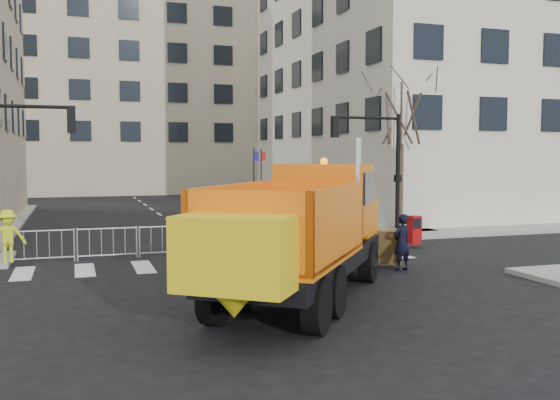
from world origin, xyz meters
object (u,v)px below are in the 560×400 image
object	(u,v)px
cop_a	(402,242)
cop_c	(366,245)
plow_truck	(300,229)
worker	(8,236)
newspaper_box	(414,230)
cop_b	(338,244)

from	to	relation	value
cop_a	cop_c	xyz separation A→B (m)	(-1.12, 0.21, -0.05)
plow_truck	worker	bearing A→B (deg)	80.68
worker	newspaper_box	world-z (taller)	worker
cop_a	plow_truck	bearing A→B (deg)	16.92
cop_b	worker	distance (m)	10.59
newspaper_box	cop_b	bearing A→B (deg)	-148.91
plow_truck	worker	distance (m)	10.50
cop_a	cop_b	size ratio (longest dim) A/B	0.96
cop_a	cop_c	size ratio (longest dim) A/B	1.06
plow_truck	cop_c	xyz separation A→B (m)	(3.37, 3.22, -0.96)
cop_b	newspaper_box	world-z (taller)	cop_b
newspaper_box	cop_a	bearing A→B (deg)	-133.37
cop_a	cop_c	distance (m)	1.14
plow_truck	cop_b	world-z (taller)	plow_truck
plow_truck	cop_b	distance (m)	3.84
plow_truck	cop_c	world-z (taller)	plow_truck
worker	newspaper_box	distance (m)	14.61
cop_b	cop_c	bearing A→B (deg)	-137.74
cop_b	cop_a	bearing A→B (deg)	-150.26
plow_truck	worker	size ratio (longest dim) A/B	5.86
cop_c	newspaper_box	distance (m)	5.63
plow_truck	cop_b	size ratio (longest dim) A/B	5.37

